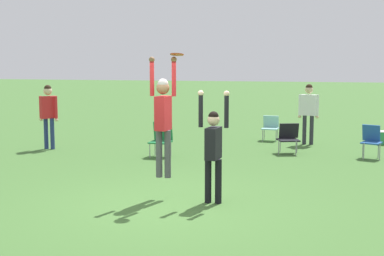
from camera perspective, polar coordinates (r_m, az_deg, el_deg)
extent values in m
plane|color=#3D662D|center=(9.61, -2.32, -8.12)|extent=(120.00, 120.00, 0.00)
cylinder|color=#4C4C51|center=(9.85, -3.53, -2.75)|extent=(0.12, 0.12, 0.88)
cylinder|color=#4C4C51|center=(9.81, -2.61, -2.79)|extent=(0.12, 0.12, 0.88)
cube|color=red|center=(9.73, -3.10, 1.59)|extent=(0.23, 0.38, 0.62)
sphere|color=#9E704C|center=(9.70, -3.12, 4.29)|extent=(0.24, 0.24, 0.24)
sphere|color=#B7B2AD|center=(9.69, -3.12, 4.68)|extent=(0.20, 0.20, 0.20)
cylinder|color=red|center=(9.75, -4.29, 5.36)|extent=(0.08, 0.08, 0.66)
sphere|color=#9E704C|center=(9.75, -4.31, 7.30)|extent=(0.10, 0.10, 0.10)
cylinder|color=red|center=(9.63, -1.94, 5.35)|extent=(0.08, 0.08, 0.66)
sphere|color=#9E704C|center=(9.63, -1.95, 7.31)|extent=(0.10, 0.10, 0.10)
cylinder|color=black|center=(9.61, 1.73, -5.65)|extent=(0.12, 0.12, 0.80)
cylinder|color=black|center=(9.57, 2.82, -5.71)|extent=(0.12, 0.12, 0.80)
cube|color=black|center=(9.46, 2.30, -1.64)|extent=(0.24, 0.43, 0.57)
sphere|color=beige|center=(9.41, 2.31, 0.88)|extent=(0.22, 0.22, 0.22)
sphere|color=black|center=(9.40, 2.31, 1.24)|extent=(0.18, 0.18, 0.18)
cylinder|color=black|center=(9.44, 0.94, 1.91)|extent=(0.08, 0.08, 0.60)
sphere|color=beige|center=(9.42, 0.94, 3.73)|extent=(0.10, 0.10, 0.10)
cylinder|color=black|center=(9.35, 3.70, 1.84)|extent=(0.08, 0.08, 0.60)
sphere|color=beige|center=(9.33, 3.72, 3.68)|extent=(0.10, 0.10, 0.10)
cylinder|color=#E04C23|center=(9.54, -1.62, 7.85)|extent=(0.24, 0.24, 0.05)
cylinder|color=gray|center=(14.46, 17.86, -2.39)|extent=(0.02, 0.02, 0.44)
cylinder|color=gray|center=(14.50, 19.40, -2.44)|extent=(0.02, 0.02, 0.44)
cylinder|color=gray|center=(14.85, 17.77, -2.15)|extent=(0.02, 0.02, 0.44)
cylinder|color=gray|center=(14.88, 19.26, -2.19)|extent=(0.02, 0.02, 0.44)
cube|color=#235193|center=(14.64, 18.60, -1.51)|extent=(0.59, 0.59, 0.04)
cube|color=#235193|center=(14.82, 18.58, -0.49)|extent=(0.47, 0.27, 0.43)
cylinder|color=gray|center=(14.05, -4.53, -2.39)|extent=(0.02, 0.02, 0.42)
cylinder|color=gray|center=(13.92, -2.79, -2.47)|extent=(0.02, 0.02, 0.42)
cylinder|color=gray|center=(14.47, -3.96, -2.11)|extent=(0.02, 0.02, 0.42)
cylinder|color=gray|center=(14.34, -2.28, -2.18)|extent=(0.02, 0.02, 0.42)
cube|color=#1E753D|center=(14.16, -3.40, -1.52)|extent=(0.55, 0.55, 0.04)
cube|color=#1E753D|center=(14.35, -3.11, -0.32)|extent=(0.53, 0.15, 0.50)
cylinder|color=gray|center=(14.72, 9.23, -2.07)|extent=(0.02, 0.02, 0.40)
cylinder|color=gray|center=(14.68, 11.03, -2.13)|extent=(0.02, 0.02, 0.40)
cylinder|color=gray|center=(15.17, 9.38, -1.80)|extent=(0.02, 0.02, 0.40)
cylinder|color=gray|center=(15.14, 11.13, -1.86)|extent=(0.02, 0.02, 0.40)
cube|color=black|center=(14.90, 10.21, -1.27)|extent=(0.70, 0.70, 0.04)
cube|color=black|center=(15.12, 10.30, -0.28)|extent=(0.55, 0.29, 0.42)
cylinder|color=gray|center=(17.10, 7.55, -0.75)|extent=(0.02, 0.02, 0.41)
cylinder|color=gray|center=(17.05, 8.95, -0.80)|extent=(0.02, 0.02, 0.41)
cylinder|color=gray|center=(17.51, 7.71, -0.57)|extent=(0.02, 0.02, 0.41)
cylinder|color=gray|center=(17.47, 9.08, -0.61)|extent=(0.02, 0.02, 0.41)
cube|color=#8CC6C1|center=(17.26, 8.34, -0.06)|extent=(0.54, 0.54, 0.04)
cube|color=#8CC6C1|center=(17.46, 8.43, 0.70)|extent=(0.50, 0.15, 0.38)
cylinder|color=#2D2D38|center=(16.70, 11.90, -0.19)|extent=(0.12, 0.12, 0.89)
cylinder|color=#2D2D38|center=(16.70, 12.63, -0.21)|extent=(0.12, 0.12, 0.89)
cube|color=white|center=(16.62, 12.34, 2.41)|extent=(0.51, 0.31, 0.63)
sphere|color=beige|center=(16.59, 12.38, 4.02)|extent=(0.24, 0.24, 0.24)
sphere|color=black|center=(16.59, 12.38, 4.25)|extent=(0.21, 0.21, 0.21)
cylinder|color=white|center=(16.63, 11.43, 2.37)|extent=(0.08, 0.08, 0.67)
sphere|color=beige|center=(16.66, 11.40, 1.22)|extent=(0.10, 0.10, 0.10)
cylinder|color=white|center=(16.62, 13.24, 2.32)|extent=(0.08, 0.08, 0.67)
sphere|color=beige|center=(16.65, 13.20, 1.17)|extent=(0.10, 0.10, 0.10)
cylinder|color=navy|center=(16.05, -15.30, -0.57)|extent=(0.12, 0.12, 0.90)
cylinder|color=navy|center=(15.95, -14.67, -0.60)|extent=(0.12, 0.12, 0.90)
cube|color=red|center=(15.92, -15.08, 2.15)|extent=(0.44, 0.47, 0.64)
sphere|color=beige|center=(15.89, -15.13, 3.84)|extent=(0.24, 0.24, 0.24)
sphere|color=black|center=(15.88, -15.14, 4.09)|extent=(0.21, 0.21, 0.21)
cylinder|color=red|center=(16.04, -15.84, 2.10)|extent=(0.08, 0.08, 0.67)
sphere|color=beige|center=(16.07, -15.80, 0.90)|extent=(0.10, 0.10, 0.10)
cylinder|color=red|center=(15.80, -14.29, 2.07)|extent=(0.08, 0.08, 0.67)
sphere|color=beige|center=(15.83, -14.26, 0.86)|extent=(0.10, 0.10, 0.10)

